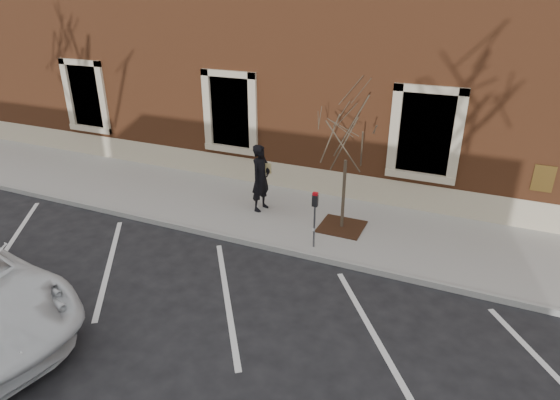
% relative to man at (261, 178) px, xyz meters
% --- Properties ---
extents(ground, '(120.00, 120.00, 0.00)m').
position_rel_man_xyz_m(ground, '(1.09, -1.73, -1.11)').
color(ground, '#28282B').
rests_on(ground, ground).
extents(sidewalk_near, '(40.00, 3.50, 0.15)m').
position_rel_man_xyz_m(sidewalk_near, '(1.09, 0.02, -1.04)').
color(sidewalk_near, '#A19F98').
rests_on(sidewalk_near, ground).
extents(curb_near, '(40.00, 0.12, 0.15)m').
position_rel_man_xyz_m(curb_near, '(1.09, -1.78, -1.04)').
color(curb_near, '#9E9E99').
rests_on(curb_near, ground).
extents(parking_stripes, '(28.00, 4.40, 0.01)m').
position_rel_man_xyz_m(parking_stripes, '(1.09, -3.93, -1.11)').
color(parking_stripes, silver).
rests_on(parking_stripes, ground).
extents(building_civic, '(40.00, 8.62, 8.00)m').
position_rel_man_xyz_m(building_civic, '(1.09, 6.01, 2.88)').
color(building_civic, brown).
rests_on(building_civic, ground).
extents(man, '(0.58, 0.77, 1.93)m').
position_rel_man_xyz_m(man, '(0.00, 0.00, 0.00)').
color(man, black).
rests_on(man, sidewalk_near).
extents(parking_meter, '(0.13, 0.10, 1.46)m').
position_rel_man_xyz_m(parking_meter, '(2.13, -1.43, 0.05)').
color(parking_meter, '#595B60').
rests_on(parking_meter, sidewalk_near).
extents(tree_grate, '(1.15, 1.15, 0.03)m').
position_rel_man_xyz_m(tree_grate, '(2.46, -0.15, -0.95)').
color(tree_grate, '#3D1F13').
rests_on(tree_grate, sidewalk_near).
extents(sapling, '(2.07, 2.07, 3.44)m').
position_rel_man_xyz_m(sapling, '(2.46, -0.15, 1.44)').
color(sapling, '#4E402F').
rests_on(sapling, sidewalk_near).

